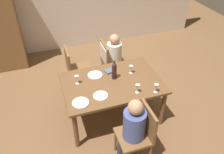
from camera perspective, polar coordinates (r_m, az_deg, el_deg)
name	(u,v)px	position (r m, az deg, el deg)	size (l,w,h in m)	color
ground_plane	(112,114)	(4.21, 0.00, -9.17)	(10.00, 10.00, 0.00)	brown
dining_table	(112,86)	(3.77, 0.00, -2.23)	(1.57, 1.06, 0.74)	brown
chair_near	(139,131)	(3.28, 6.72, -13.10)	(0.44, 0.44, 0.92)	brown
chair_far_right	(108,58)	(4.56, -0.92, 4.59)	(0.46, 0.44, 0.92)	brown
chair_far_left	(75,67)	(4.47, -9.13, 2.40)	(0.44, 0.44, 0.92)	brown
person_woman_host	(132,128)	(3.16, 4.96, -12.32)	(0.34, 0.30, 1.11)	#33333D
person_man_bearded	(115,55)	(4.58, 0.86, 5.32)	(0.33, 0.29, 1.09)	#33333D
wine_bottle_tall_green	(114,71)	(3.71, 0.55, 1.60)	(0.08, 0.08, 0.33)	black
wine_glass_near_left	(131,68)	(3.86, 4.70, 2.24)	(0.07, 0.07, 0.15)	silver
wine_glass_centre	(156,87)	(3.52, 10.77, -2.31)	(0.07, 0.07, 0.15)	silver
wine_glass_near_right	(77,78)	(3.66, -8.67, -0.27)	(0.07, 0.07, 0.15)	silver
wine_glass_far	(137,87)	(3.47, 6.27, -2.45)	(0.07, 0.07, 0.15)	silver
dinner_plate_host	(101,96)	(3.45, -2.82, -4.59)	(0.22, 0.22, 0.01)	white
dinner_plate_guest_left	(95,75)	(3.86, -4.18, 0.50)	(0.24, 0.24, 0.01)	white
dinner_plate_guest_right	(81,103)	(3.37, -7.70, -6.26)	(0.24, 0.24, 0.01)	silver
folded_napkin	(110,71)	(3.94, -0.58, 1.51)	(0.16, 0.12, 0.03)	#4C5B75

